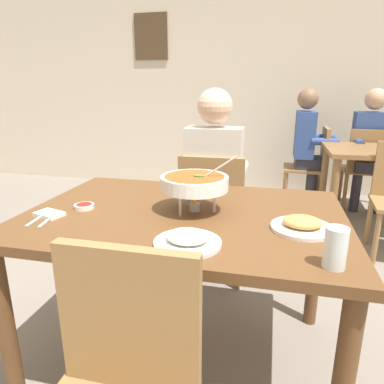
{
  "coord_description": "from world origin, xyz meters",
  "views": [
    {
      "loc": [
        0.37,
        -1.41,
        1.3
      ],
      "look_at": [
        0.0,
        0.15,
        0.83
      ],
      "focal_mm": 32.58,
      "sensor_mm": 36.0,
      "label": 1
    }
  ],
  "objects_px": {
    "dining_table_far": "(381,164)",
    "patron_bg_left": "(371,143)",
    "dining_table_main": "(184,233)",
    "rice_plate": "(188,240)",
    "curry_bowl": "(195,183)",
    "appetizer_plate": "(302,225)",
    "chair_bg_left": "(366,165)",
    "diner_main": "(215,176)",
    "chair_diner_main": "(213,211)",
    "sauce_dish": "(84,206)",
    "patron_bg_middle": "(308,141)",
    "drink_glass": "(335,250)",
    "chair_bg_middle": "(313,162)"
  },
  "relations": [
    {
      "from": "diner_main",
      "to": "appetizer_plate",
      "type": "bearing_deg",
      "value": -61.06
    },
    {
      "from": "appetizer_plate",
      "to": "chair_bg_middle",
      "type": "height_order",
      "value": "chair_bg_middle"
    },
    {
      "from": "dining_table_main",
      "to": "drink_glass",
      "type": "relative_size",
      "value": 10.72
    },
    {
      "from": "dining_table_main",
      "to": "rice_plate",
      "type": "relative_size",
      "value": 5.81
    },
    {
      "from": "chair_bg_middle",
      "to": "patron_bg_middle",
      "type": "relative_size",
      "value": 0.69
    },
    {
      "from": "chair_diner_main",
      "to": "patron_bg_left",
      "type": "bearing_deg",
      "value": 53.39
    },
    {
      "from": "diner_main",
      "to": "appetizer_plate",
      "type": "relative_size",
      "value": 5.46
    },
    {
      "from": "drink_glass",
      "to": "chair_bg_middle",
      "type": "bearing_deg",
      "value": 85.38
    },
    {
      "from": "chair_bg_left",
      "to": "patron_bg_middle",
      "type": "relative_size",
      "value": 0.69
    },
    {
      "from": "drink_glass",
      "to": "chair_bg_middle",
      "type": "relative_size",
      "value": 0.14
    },
    {
      "from": "chair_diner_main",
      "to": "patron_bg_left",
      "type": "relative_size",
      "value": 0.69
    },
    {
      "from": "chair_bg_middle",
      "to": "patron_bg_left",
      "type": "distance_m",
      "value": 0.61
    },
    {
      "from": "curry_bowl",
      "to": "patron_bg_left",
      "type": "distance_m",
      "value": 2.93
    },
    {
      "from": "sauce_dish",
      "to": "chair_bg_middle",
      "type": "relative_size",
      "value": 0.1
    },
    {
      "from": "chair_diner_main",
      "to": "diner_main",
      "type": "xyz_separation_m",
      "value": [
        0.0,
        0.03,
        0.24
      ]
    },
    {
      "from": "rice_plate",
      "to": "patron_bg_left",
      "type": "height_order",
      "value": "patron_bg_left"
    },
    {
      "from": "chair_diner_main",
      "to": "dining_table_far",
      "type": "distance_m",
      "value": 1.87
    },
    {
      "from": "drink_glass",
      "to": "patron_bg_left",
      "type": "bearing_deg",
      "value": 75.0
    },
    {
      "from": "diner_main",
      "to": "drink_glass",
      "type": "xyz_separation_m",
      "value": [
        0.57,
        -1.18,
        0.09
      ]
    },
    {
      "from": "rice_plate",
      "to": "chair_bg_middle",
      "type": "xyz_separation_m",
      "value": [
        0.72,
        2.97,
        -0.29
      ]
    },
    {
      "from": "dining_table_far",
      "to": "appetizer_plate",
      "type": "bearing_deg",
      "value": -111.67
    },
    {
      "from": "dining_table_far",
      "to": "patron_bg_left",
      "type": "relative_size",
      "value": 0.76
    },
    {
      "from": "curry_bowl",
      "to": "sauce_dish",
      "type": "xyz_separation_m",
      "value": [
        -0.5,
        -0.09,
        -0.12
      ]
    },
    {
      "from": "appetizer_plate",
      "to": "chair_bg_left",
      "type": "xyz_separation_m",
      "value": [
        0.86,
        2.7,
        -0.29
      ]
    },
    {
      "from": "drink_glass",
      "to": "patron_bg_middle",
      "type": "relative_size",
      "value": 0.1
    },
    {
      "from": "appetizer_plate",
      "to": "patron_bg_left",
      "type": "height_order",
      "value": "patron_bg_left"
    },
    {
      "from": "chair_diner_main",
      "to": "appetizer_plate",
      "type": "relative_size",
      "value": 3.75
    },
    {
      "from": "chair_diner_main",
      "to": "chair_bg_left",
      "type": "bearing_deg",
      "value": 53.54
    },
    {
      "from": "diner_main",
      "to": "dining_table_far",
      "type": "xyz_separation_m",
      "value": [
        1.35,
        1.25,
        -0.11
      ]
    },
    {
      "from": "sauce_dish",
      "to": "patron_bg_left",
      "type": "relative_size",
      "value": 0.07
    },
    {
      "from": "appetizer_plate",
      "to": "sauce_dish",
      "type": "relative_size",
      "value": 2.67
    },
    {
      "from": "chair_diner_main",
      "to": "dining_table_far",
      "type": "relative_size",
      "value": 0.9
    },
    {
      "from": "rice_plate",
      "to": "patron_bg_left",
      "type": "xyz_separation_m",
      "value": [
        1.28,
        2.95,
        -0.05
      ]
    },
    {
      "from": "chair_diner_main",
      "to": "diner_main",
      "type": "bearing_deg",
      "value": 90.0
    },
    {
      "from": "rice_plate",
      "to": "appetizer_plate",
      "type": "height_order",
      "value": "same"
    },
    {
      "from": "dining_table_main",
      "to": "patron_bg_left",
      "type": "relative_size",
      "value": 1.06
    },
    {
      "from": "diner_main",
      "to": "rice_plate",
      "type": "relative_size",
      "value": 5.46
    },
    {
      "from": "chair_diner_main",
      "to": "dining_table_far",
      "type": "bearing_deg",
      "value": 43.57
    },
    {
      "from": "chair_bg_left",
      "to": "curry_bowl",
      "type": "bearing_deg",
      "value": -117.03
    },
    {
      "from": "dining_table_far",
      "to": "patron_bg_middle",
      "type": "distance_m",
      "value": 0.84
    },
    {
      "from": "dining_table_main",
      "to": "dining_table_far",
      "type": "height_order",
      "value": "same"
    },
    {
      "from": "curry_bowl",
      "to": "patron_bg_left",
      "type": "height_order",
      "value": "patron_bg_left"
    },
    {
      "from": "patron_bg_left",
      "to": "dining_table_main",
      "type": "bearing_deg",
      "value": -117.65
    },
    {
      "from": "dining_table_main",
      "to": "chair_diner_main",
      "type": "distance_m",
      "value": 0.79
    },
    {
      "from": "curry_bowl",
      "to": "dining_table_far",
      "type": "distance_m",
      "value": 2.43
    },
    {
      "from": "curry_bowl",
      "to": "patron_bg_middle",
      "type": "height_order",
      "value": "patron_bg_middle"
    },
    {
      "from": "chair_diner_main",
      "to": "chair_bg_middle",
      "type": "distance_m",
      "value": 2.04
    },
    {
      "from": "rice_plate",
      "to": "appetizer_plate",
      "type": "relative_size",
      "value": 1.0
    },
    {
      "from": "chair_diner_main",
      "to": "appetizer_plate",
      "type": "bearing_deg",
      "value": -60.15
    },
    {
      "from": "dining_table_main",
      "to": "chair_bg_middle",
      "type": "bearing_deg",
      "value": 72.84
    }
  ]
}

